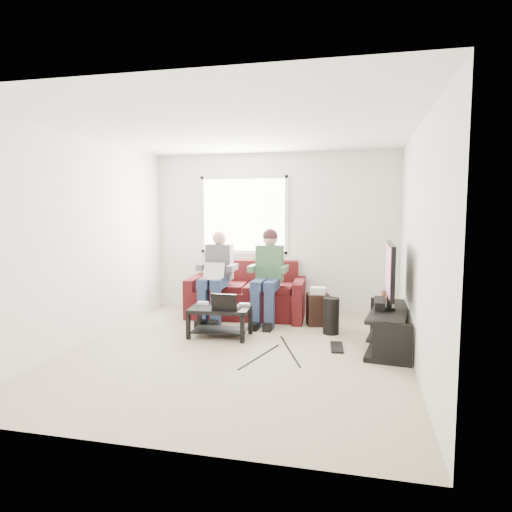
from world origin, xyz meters
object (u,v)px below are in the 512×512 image
object	(u,v)px
tv	(390,271)
subwoofer	(331,316)
sofa	(247,296)
tv_stand	(389,330)
end_table	(318,308)
coffee_table	(220,315)

from	to	relation	value
tv	subwoofer	world-z (taller)	tv
tv	subwoofer	distance (m)	1.06
sofa	subwoofer	world-z (taller)	sofa
tv_stand	end_table	distance (m)	1.30
subwoofer	sofa	bearing A→B (deg)	151.38
coffee_table	subwoofer	distance (m)	1.51
subwoofer	end_table	distance (m)	0.50
sofa	end_table	distance (m)	1.19
tv_stand	subwoofer	world-z (taller)	subwoofer
coffee_table	end_table	bearing A→B (deg)	37.34
sofa	coffee_table	size ratio (longest dim) A/B	2.27
tv_stand	tv	distance (m)	0.73
coffee_table	tv_stand	distance (m)	2.17
tv	subwoofer	bearing A→B (deg)	155.51
coffee_table	tv_stand	xyz separation A→B (m)	(2.17, 0.05, -0.08)
sofa	end_table	size ratio (longest dim) A/B	3.37
end_table	coffee_table	bearing A→B (deg)	-142.66
end_table	subwoofer	bearing A→B (deg)	-63.44
tv	end_table	world-z (taller)	tv
coffee_table	tv	xyz separation A→B (m)	(2.17, 0.15, 0.64)
tv	coffee_table	bearing A→B (deg)	-176.17
tv	end_table	xyz separation A→B (m)	(-0.96, 0.78, -0.68)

